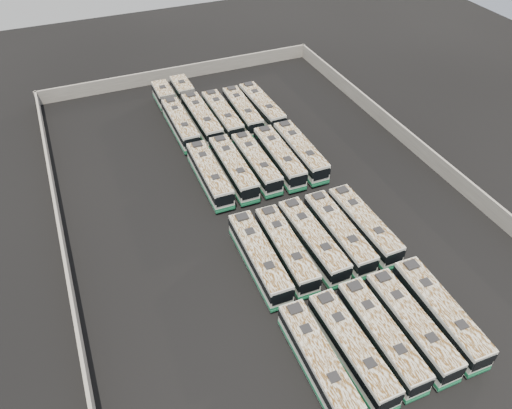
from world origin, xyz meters
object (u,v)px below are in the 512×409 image
at_px(bus_midfront_far_left, 259,258).
at_px(bus_midback_right, 279,157).
at_px(bus_midback_far_left, 210,175).
at_px(bus_midback_far_right, 300,152).
at_px(bus_front_right, 411,325).
at_px(bus_midfront_left, 286,249).
at_px(bus_back_far_left, 175,114).
at_px(bus_back_far_right, 262,107).
at_px(bus_midback_left, 233,168).
at_px(bus_front_left, 351,348).
at_px(bus_back_right, 242,111).
at_px(bus_front_far_right, 439,313).
at_px(bus_front_center, 381,335).
at_px(bus_midfront_far_right, 364,225).
at_px(bus_back_left, 195,109).
at_px(bus_midback_center, 256,163).
at_px(bus_midfront_center, 312,241).
at_px(bus_front_far_left, 318,361).
at_px(bus_midfront_right, 339,233).
at_px(bus_back_center, 222,116).

bearing_deg(bus_midfront_far_left, bus_midback_right, 59.79).
xyz_separation_m(bus_midback_far_left, bus_midback_far_right, (12.12, 0.10, 0.02)).
xyz_separation_m(bus_midback_far_left, bus_midback_right, (9.14, 0.03, 0.01)).
relative_size(bus_front_right, bus_midfront_left, 0.99).
relative_size(bus_back_far_left, bus_back_far_right, 1.52).
xyz_separation_m(bus_midback_left, bus_midback_far_right, (9.06, 0.04, -0.00)).
height_order(bus_front_left, bus_midback_left, bus_midback_left).
height_order(bus_midfront_left, bus_back_right, bus_midfront_left).
relative_size(bus_front_far_right, bus_midfront_far_left, 0.99).
relative_size(bus_front_center, bus_midfront_far_right, 0.99).
bearing_deg(bus_back_left, bus_midback_center, -79.59).
distance_m(bus_midback_left, bus_back_far_right, 15.35).
height_order(bus_midback_left, bus_midback_right, bus_midback_left).
bearing_deg(bus_midfront_left, bus_midfront_center, 2.38).
relative_size(bus_midfront_far_right, bus_back_left, 0.63).
bearing_deg(bus_front_far_left, bus_midback_far_left, 90.90).
bearing_deg(bus_midfront_far_right, bus_front_left, -126.79).
xyz_separation_m(bus_front_far_left, bus_back_far_right, (12.09, 39.60, 0.05)).
bearing_deg(bus_back_far_left, bus_midfront_center, -78.58).
relative_size(bus_front_right, bus_midfront_right, 0.98).
height_order(bus_front_far_left, bus_midfront_far_right, bus_midfront_far_right).
height_order(bus_midfront_right, bus_midback_center, bus_midfront_right).
bearing_deg(bus_midfront_far_right, bus_midfront_right, 179.74).
distance_m(bus_front_far_left, bus_front_center, 6.06).
relative_size(bus_front_right, bus_back_left, 0.63).
bearing_deg(bus_back_right, bus_back_far_left, 164.13).
relative_size(bus_midfront_right, bus_midback_left, 0.99).
height_order(bus_front_far_left, bus_midfront_left, bus_midfront_left).
bearing_deg(bus_midback_far_right, bus_back_right, 103.64).
height_order(bus_midback_center, bus_midback_right, bus_midback_right).
distance_m(bus_front_right, bus_midfront_right, 12.39).
distance_m(bus_midfront_far_left, bus_back_left, 30.46).
distance_m(bus_back_left, bus_back_far_right, 9.54).
height_order(bus_front_right, bus_midfront_left, bus_midfront_left).
bearing_deg(bus_midfront_far_right, bus_front_right, -104.90).
relative_size(bus_front_far_right, bus_back_far_left, 0.66).
height_order(bus_midfront_far_left, bus_back_far_left, bus_midfront_far_left).
bearing_deg(bus_midback_left, bus_back_right, 64.42).
bearing_deg(bus_back_center, bus_front_far_left, -98.92).
distance_m(bus_front_left, bus_midback_far_left, 27.38).
height_order(bus_front_left, bus_front_far_right, bus_front_far_right).
distance_m(bus_back_right, bus_back_far_right, 2.97).
bearing_deg(bus_midback_right, bus_midback_left, -179.19).
distance_m(bus_midback_right, bus_midback_far_right, 2.98).
distance_m(bus_midback_far_left, bus_midback_far_right, 12.12).
xyz_separation_m(bus_front_center, bus_midfront_left, (-3.03, 12.32, 0.01)).
height_order(bus_midfront_center, bus_back_far_right, same).
xyz_separation_m(bus_front_far_right, bus_midback_far_right, (-0.07, 27.16, 0.01)).
bearing_deg(bus_front_right, bus_front_left, -179.57).
distance_m(bus_front_left, bus_midfront_center, 12.84).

